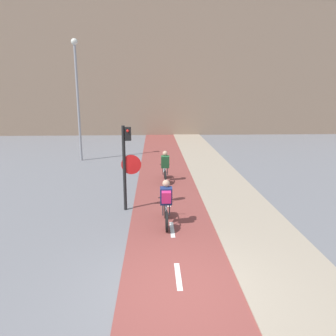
{
  "coord_description": "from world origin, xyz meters",
  "views": [
    {
      "loc": [
        -0.5,
        -5.98,
        4.03
      ],
      "look_at": [
        0.0,
        5.92,
        1.2
      ],
      "focal_mm": 35.0,
      "sensor_mm": 36.0,
      "label": 1
    }
  ],
  "objects_px": {
    "cyclist_far": "(165,167)",
    "street_lamp_far": "(77,88)",
    "traffic_light_pole": "(127,158)",
    "cyclist_near": "(166,203)"
  },
  "relations": [
    {
      "from": "street_lamp_far",
      "to": "cyclist_far",
      "type": "bearing_deg",
      "value": -45.18
    },
    {
      "from": "street_lamp_far",
      "to": "cyclist_near",
      "type": "relative_size",
      "value": 4.09
    },
    {
      "from": "traffic_light_pole",
      "to": "cyclist_far",
      "type": "height_order",
      "value": "traffic_light_pole"
    },
    {
      "from": "traffic_light_pole",
      "to": "cyclist_near",
      "type": "height_order",
      "value": "traffic_light_pole"
    },
    {
      "from": "street_lamp_far",
      "to": "cyclist_far",
      "type": "height_order",
      "value": "street_lamp_far"
    },
    {
      "from": "traffic_light_pole",
      "to": "street_lamp_far",
      "type": "xyz_separation_m",
      "value": [
        -3.38,
        8.38,
        2.34
      ]
    },
    {
      "from": "traffic_light_pole",
      "to": "cyclist_far",
      "type": "xyz_separation_m",
      "value": [
        1.41,
        3.56,
        -1.16
      ]
    },
    {
      "from": "street_lamp_far",
      "to": "cyclist_far",
      "type": "distance_m",
      "value": 7.64
    },
    {
      "from": "traffic_light_pole",
      "to": "street_lamp_far",
      "type": "distance_m",
      "value": 9.33
    },
    {
      "from": "cyclist_far",
      "to": "street_lamp_far",
      "type": "bearing_deg",
      "value": 134.82
    }
  ]
}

